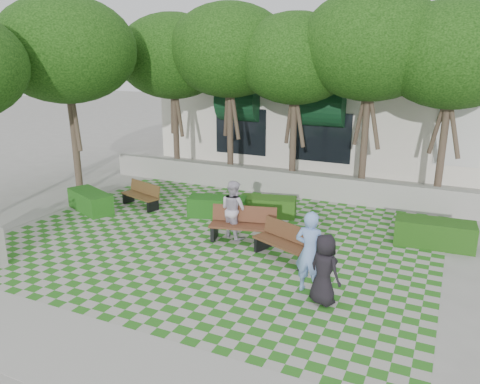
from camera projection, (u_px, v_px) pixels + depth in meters
The scene contains 17 objects.
ground at pixel (200, 254), 12.59m from camera, with size 90.00×90.00×0.00m, color gray.
lawn at pixel (217, 241), 13.46m from camera, with size 12.00×12.00×0.00m, color #2B721E.
sidewalk_south at pixel (72, 350), 8.50m from camera, with size 16.00×2.00×0.01m, color #9E9B93.
sidewalk_west at pixel (35, 207), 16.37m from camera, with size 2.00×12.00×0.01m, color #9E9B93.
retaining_wall at pixel (280, 183), 17.85m from camera, with size 15.00×0.36×0.90m, color #9E9B93.
bench_east at pixel (285, 243), 12.20m from camera, with size 1.84×1.21×0.92m.
bench_mid at pixel (243, 225), 13.37m from camera, with size 1.97×1.04×0.99m.
bench_west at pixel (141, 195), 16.39m from camera, with size 1.69×1.00×0.84m.
hedge_east at pixel (434, 233), 13.03m from camera, with size 2.11×0.84×0.74m, color #1C4612.
hedge_midright at pixel (268, 207), 15.48m from camera, with size 1.81×0.73×0.63m, color #234C14.
hedge_midleft at pixel (217, 207), 15.41m from camera, with size 1.88×0.75×0.66m, color #174B14.
hedge_west at pixel (90, 201), 15.97m from camera, with size 1.94×0.77×0.68m, color #1B5216.
person_blue at pixel (310, 252), 10.34m from camera, with size 0.70×0.46×1.92m, color #7BA0E1.
person_dark at pixel (324, 269), 9.91m from camera, with size 0.77×0.50×1.58m, color black.
person_white at pixel (233, 209), 13.52m from camera, with size 0.83×0.65×1.71m, color silver.
tree_row at pixel (233, 54), 17.04m from camera, with size 17.70×13.40×7.41m.
building at pixel (352, 108), 23.73m from camera, with size 18.00×8.92×5.15m.
Camera 1 is at (5.88, -10.05, 5.18)m, focal length 35.00 mm.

